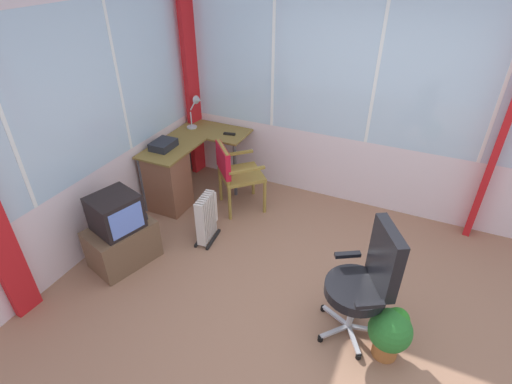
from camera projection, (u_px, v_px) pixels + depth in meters
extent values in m
cube|color=#966B51|center=(309.00, 311.00, 3.60)|extent=(4.84, 5.78, 0.06)
cube|color=silver|center=(97.00, 208.00, 4.20)|extent=(3.84, 0.06, 0.85)
cube|color=silver|center=(67.00, 99.00, 3.54)|extent=(3.77, 0.06, 1.57)
cube|color=white|center=(3.00, 124.00, 3.05)|extent=(0.04, 0.07, 1.57)
cube|color=white|center=(116.00, 80.00, 4.03)|extent=(0.04, 0.07, 1.57)
cube|color=silver|center=(361.00, 172.00, 4.84)|extent=(0.06, 4.78, 0.85)
cube|color=silver|center=(377.00, 75.00, 4.19)|extent=(0.06, 4.68, 1.57)
cube|color=white|center=(503.00, 89.00, 3.77)|extent=(0.07, 0.04, 1.57)
cube|color=white|center=(377.00, 75.00, 4.19)|extent=(0.07, 0.04, 1.57)
cube|color=white|center=(274.00, 62.00, 4.61)|extent=(0.07, 0.04, 1.57)
cube|color=red|center=(192.00, 86.00, 5.10)|extent=(0.23, 0.10, 2.50)
cube|color=red|center=(504.00, 131.00, 3.87)|extent=(0.23, 0.10, 2.50)
cube|color=olive|center=(183.00, 140.00, 4.87)|extent=(1.30, 0.51, 0.02)
cube|color=olive|center=(230.00, 135.00, 5.01)|extent=(0.51, 0.42, 0.02)
cube|color=brown|center=(167.00, 182.00, 4.76)|extent=(0.40, 0.47, 0.72)
cylinder|color=#4C4C51|center=(235.00, 170.00, 5.00)|extent=(0.04, 0.04, 0.73)
cylinder|color=#4C4C51|center=(143.00, 185.00, 4.69)|extent=(0.04, 0.04, 0.73)
cylinder|color=#B2B7BC|center=(192.00, 127.00, 5.17)|extent=(0.13, 0.13, 0.02)
cylinder|color=#B2B7BC|center=(191.00, 119.00, 5.11)|extent=(0.02, 0.02, 0.20)
cylinder|color=#B2B7BC|center=(194.00, 104.00, 5.03)|extent=(0.05, 0.11, 0.18)
cone|color=#B2B7BC|center=(198.00, 100.00, 5.03)|extent=(0.14, 0.13, 0.12)
cube|color=black|center=(229.00, 134.00, 4.97)|extent=(0.07, 0.16, 0.02)
cube|color=#22242B|center=(163.00, 145.00, 4.63)|extent=(0.30, 0.23, 0.09)
cylinder|color=olive|center=(265.00, 197.00, 4.74)|extent=(0.04, 0.04, 0.44)
cylinder|color=olive|center=(253.00, 180.00, 5.09)|extent=(0.04, 0.04, 0.44)
cylinder|color=olive|center=(230.00, 204.00, 4.62)|extent=(0.04, 0.04, 0.44)
cylinder|color=olive|center=(220.00, 185.00, 4.97)|extent=(0.04, 0.04, 0.44)
cube|color=olive|center=(242.00, 175.00, 4.73)|extent=(0.68, 0.68, 0.04)
cube|color=olive|center=(223.00, 162.00, 4.55)|extent=(0.34, 0.32, 0.39)
cube|color=red|center=(223.00, 160.00, 4.54)|extent=(0.37, 0.36, 0.33)
cube|color=olive|center=(247.00, 170.00, 4.46)|extent=(0.33, 0.34, 0.03)
cube|color=olive|center=(236.00, 153.00, 4.81)|extent=(0.33, 0.34, 0.03)
cube|color=#B7B7BF|center=(353.00, 340.00, 3.25)|extent=(0.26, 0.17, 0.02)
cylinder|color=black|center=(358.00, 356.00, 3.15)|extent=(0.05, 0.05, 0.05)
cube|color=#B7B7BF|center=(365.00, 329.00, 3.35)|extent=(0.09, 0.28, 0.02)
cylinder|color=black|center=(382.00, 333.00, 3.33)|extent=(0.05, 0.05, 0.05)
cube|color=#B7B7BF|center=(354.00, 314.00, 3.47)|extent=(0.28, 0.06, 0.02)
cylinder|color=black|center=(358.00, 305.00, 3.59)|extent=(0.05, 0.05, 0.05)
cube|color=#B7B7BF|center=(336.00, 316.00, 3.46)|extent=(0.15, 0.27, 0.02)
cylinder|color=black|center=(323.00, 308.00, 3.56)|extent=(0.05, 0.05, 0.05)
cube|color=#B7B7BF|center=(335.00, 331.00, 3.32)|extent=(0.23, 0.21, 0.02)
cylinder|color=black|center=(320.00, 339.00, 3.29)|extent=(0.05, 0.05, 0.05)
cylinder|color=#B7B7BF|center=(352.00, 309.00, 3.26)|extent=(0.05, 0.05, 0.39)
cylinder|color=black|center=(356.00, 290.00, 3.13)|extent=(0.50, 0.50, 0.09)
cube|color=black|center=(385.00, 258.00, 2.97)|extent=(0.41, 0.29, 0.55)
cube|color=black|center=(348.00, 255.00, 3.29)|extent=(0.15, 0.22, 0.04)
cube|color=black|center=(370.00, 305.00, 2.83)|extent=(0.15, 0.22, 0.04)
cube|color=brown|center=(123.00, 244.00, 4.01)|extent=(0.74, 0.61, 0.44)
cube|color=black|center=(115.00, 213.00, 3.80)|extent=(0.52, 0.50, 0.36)
cube|color=#6285E1|center=(127.00, 221.00, 3.68)|extent=(0.33, 0.11, 0.28)
cube|color=#262628|center=(131.00, 218.00, 3.97)|extent=(0.31, 0.29, 0.07)
cube|color=silver|center=(200.00, 226.00, 4.14)|extent=(0.03, 0.10, 0.54)
cube|color=silver|center=(202.00, 223.00, 4.17)|extent=(0.03, 0.10, 0.54)
cube|color=silver|center=(203.00, 221.00, 4.21)|extent=(0.03, 0.10, 0.54)
cube|color=silver|center=(205.00, 219.00, 4.24)|extent=(0.03, 0.10, 0.54)
cube|color=silver|center=(207.00, 217.00, 4.27)|extent=(0.03, 0.10, 0.54)
cube|color=silver|center=(208.00, 215.00, 4.31)|extent=(0.03, 0.10, 0.54)
cube|color=silver|center=(210.00, 213.00, 4.34)|extent=(0.03, 0.10, 0.54)
cube|color=silver|center=(211.00, 210.00, 4.37)|extent=(0.03, 0.10, 0.54)
cube|color=black|center=(213.00, 239.00, 4.39)|extent=(0.36, 0.07, 0.03)
cube|color=black|center=(202.00, 237.00, 4.43)|extent=(0.36, 0.07, 0.03)
cube|color=silver|center=(213.00, 207.00, 4.39)|extent=(0.06, 0.10, 0.38)
cylinder|color=#A7632F|center=(385.00, 347.00, 3.15)|extent=(0.20, 0.20, 0.16)
sphere|color=#29732B|center=(390.00, 330.00, 3.04)|extent=(0.34, 0.34, 0.34)
sphere|color=#2A8024|center=(398.00, 319.00, 3.05)|extent=(0.19, 0.19, 0.19)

